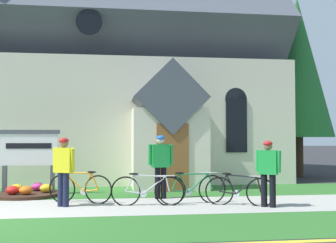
{
  "coord_description": "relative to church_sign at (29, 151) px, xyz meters",
  "views": [
    {
      "loc": [
        2.75,
        -8.71,
        1.67
      ],
      "look_at": [
        4.35,
        3.46,
        2.14
      ],
      "focal_mm": 44.78,
      "sensor_mm": 36.0,
      "label": 1
    }
  ],
  "objects": [
    {
      "name": "church_sign",
      "position": [
        0.0,
        0.0,
        0.0
      ],
      "size": [
        1.75,
        0.18,
        1.9
      ],
      "color": "#474C56",
      "rests_on": "ground"
    },
    {
      "name": "bicycle_orange",
      "position": [
        4.43,
        -2.24,
        -0.89
      ],
      "size": [
        1.8,
        0.26,
        0.82
      ],
      "color": "black",
      "rests_on": "ground"
    },
    {
      "name": "church_building",
      "position": [
        1.21,
        6.76,
        3.28
      ],
      "size": [
        15.3,
        12.55,
        12.6
      ],
      "color": "beige",
      "rests_on": "ground"
    },
    {
      "name": "cyclist_in_green_jersey",
      "position": [
        3.73,
        -1.31,
        -0.24
      ],
      "size": [
        0.68,
        0.29,
        1.74
      ],
      "color": "black",
      "rests_on": "ground"
    },
    {
      "name": "cyclist_in_blue_jersey",
      "position": [
        6.14,
        -3.03,
        -0.35
      ],
      "size": [
        0.48,
        0.5,
        1.59
      ],
      "color": "black",
      "rests_on": "ground"
    },
    {
      "name": "sidewalk_slab",
      "position": [
        1.61,
        -2.45,
        -1.26
      ],
      "size": [
        32.0,
        2.56,
        0.01
      ],
      "primitive_type": "cube",
      "color": "#A8A59E",
      "rests_on": "ground"
    },
    {
      "name": "grass_verge",
      "position": [
        1.61,
        -4.92,
        -1.26
      ],
      "size": [
        32.0,
        2.38,
        0.01
      ],
      "primitive_type": "cube",
      "color": "#2D6628",
      "rests_on": "ground"
    },
    {
      "name": "bicycle_white",
      "position": [
        1.62,
        -1.75,
        -0.89
      ],
      "size": [
        1.64,
        0.65,
        0.84
      ],
      "color": "black",
      "rests_on": "ground"
    },
    {
      "name": "bicycle_red",
      "position": [
        5.53,
        -2.7,
        -0.9
      ],
      "size": [
        1.62,
        0.65,
        0.82
      ],
      "color": "black",
      "rests_on": "ground"
    },
    {
      "name": "roadside_conifer",
      "position": [
        10.37,
        4.41,
        3.45
      ],
      "size": [
        2.96,
        2.96,
        7.77
      ],
      "color": "#3D2D1E",
      "rests_on": "ground"
    },
    {
      "name": "cyclist_in_yellow_jersey",
      "position": [
        1.26,
        -2.32,
        -0.29
      ],
      "size": [
        0.55,
        0.52,
        1.67
      ],
      "color": "#191E38",
      "rests_on": "ground"
    },
    {
      "name": "bicycle_blue",
      "position": [
        3.28,
        -2.43,
        -0.89
      ],
      "size": [
        1.8,
        0.27,
        0.82
      ],
      "color": "black",
      "rests_on": "ground"
    },
    {
      "name": "church_lawn",
      "position": [
        1.61,
        0.27,
        -1.26
      ],
      "size": [
        24.0,
        2.88,
        0.01
      ],
      "primitive_type": "cube",
      "color": "#2D6628",
      "rests_on": "ground"
    },
    {
      "name": "ground",
      "position": [
        -0.31,
        -0.0,
        -1.27
      ],
      "size": [
        140.0,
        140.0,
        0.0
      ],
      "primitive_type": "plane",
      "color": "#2B2B2D"
    },
    {
      "name": "flower_bed",
      "position": [
        0.01,
        -0.32,
        -1.17
      ],
      "size": [
        1.9,
        1.9,
        0.34
      ],
      "color": "#382319",
      "rests_on": "ground"
    }
  ]
}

